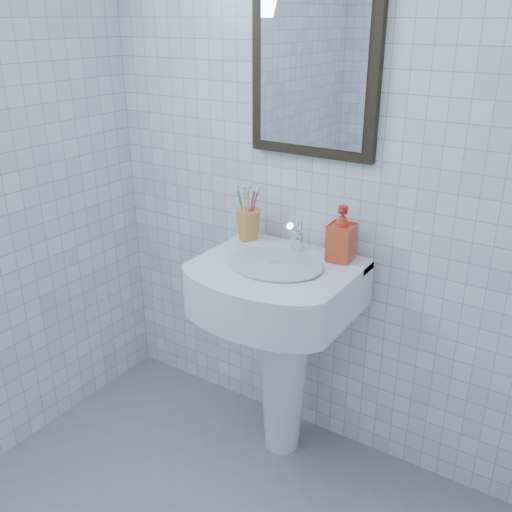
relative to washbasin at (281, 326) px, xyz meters
The scene contains 6 objects.
wall_back 0.70m from the washbasin, 57.19° to the left, with size 2.20×0.02×2.50m, color white.
washbasin is the anchor object (origin of this frame).
faucet 0.35m from the washbasin, 90.00° to the left, with size 0.05×0.11×0.13m.
toothbrush_cup 0.43m from the washbasin, 154.08° to the left, with size 0.10×0.10×0.12m, color orange, non-canonical shape.
soap_dispenser 0.44m from the washbasin, 33.24° to the left, with size 0.09×0.09×0.20m, color red.
wall_mirror 0.97m from the washbasin, 90.00° to the left, with size 0.50×0.04×0.62m.
Camera 1 is at (0.84, -0.70, 1.73)m, focal length 40.00 mm.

